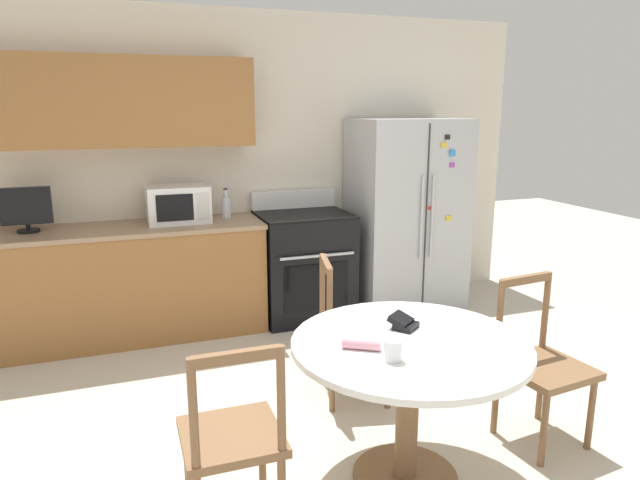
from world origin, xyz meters
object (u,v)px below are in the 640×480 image
dining_chair_far (351,332)px  wallet (403,323)px  counter_bottle (226,206)px  countertop_tv (26,208)px  dining_chair_left (233,439)px  dining_chair_right (542,366)px  refrigerator (406,215)px  microwave (178,204)px  candle_glass (393,351)px  oven_range (304,264)px

dining_chair_far → wallet: (-0.02, -0.71, 0.33)m
counter_bottle → dining_chair_far: 1.78m
countertop_tv → dining_chair_left: countertop_tv is taller
dining_chair_right → dining_chair_far: size_ratio=1.00×
refrigerator → microwave: size_ratio=3.54×
microwave → countertop_tv: bearing=-179.3°
candle_glass → wallet: candle_glass is taller
countertop_tv → wallet: countertop_tv is taller
dining_chair_left → refrigerator: bearing=49.0°
countertop_tv → refrigerator: bearing=-1.7°
microwave → countertop_tv: countertop_tv is taller
dining_chair_right → dining_chair_far: bearing=-51.3°
microwave → counter_bottle: bearing=9.8°
countertop_tv → counter_bottle: countertop_tv is taller
dining_chair_left → candle_glass: bearing=-8.5°
refrigerator → wallet: (-1.17, -2.16, -0.09)m
dining_chair_right → candle_glass: (-1.03, -0.23, 0.34)m
dining_chair_right → countertop_tv: bearing=-46.8°
microwave → refrigerator: bearing=-3.1°
oven_range → dining_chair_far: size_ratio=1.20×
countertop_tv → candle_glass: (1.71, -2.57, -0.31)m
dining_chair_right → candle_glass: bearing=6.5°
wallet → candle_glass: bearing=-124.6°
oven_range → counter_bottle: (-0.64, 0.14, 0.52)m
microwave → dining_chair_left: bearing=-91.8°
refrigerator → dining_chair_right: 2.30m
counter_bottle → dining_chair_left: size_ratio=0.27×
dining_chair_right → wallet: dining_chair_right is taller
candle_glass → counter_bottle: bearing=94.7°
oven_range → dining_chair_right: 2.35m
counter_bottle → refrigerator: bearing=-6.3°
microwave → dining_chair_right: bearing=-55.0°
countertop_tv → dining_chair_left: (1.02, -2.46, -0.64)m
oven_range → dining_chair_right: bearing=-75.0°
counter_bottle → dining_chair_right: 2.77m
refrigerator → countertop_tv: refrigerator is taller
dining_chair_far → candle_glass: (-0.24, -1.02, 0.34)m
dining_chair_far → countertop_tv: bearing=-115.5°
countertop_tv → counter_bottle: 1.49m
dining_chair_far → microwave: bearing=-138.3°
refrigerator → candle_glass: bearing=-119.3°
counter_bottle → dining_chair_left: 2.64m
dining_chair_right → dining_chair_far: (-0.79, 0.79, 0.00)m
microwave → counter_bottle: microwave is taller
dining_chair_left → candle_glass: dining_chair_left is taller
counter_bottle → wallet: size_ratio=1.41×
refrigerator → oven_range: 1.04m
counter_bottle → dining_chair_far: size_ratio=0.27×
dining_chair_right → wallet: size_ratio=5.20×
oven_range → dining_chair_far: bearing=-96.9°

